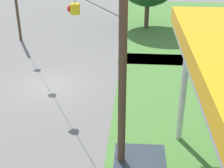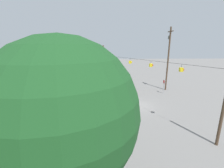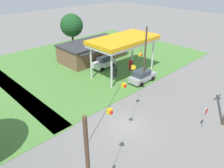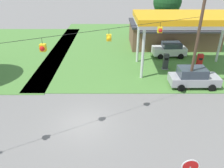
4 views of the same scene
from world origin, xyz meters
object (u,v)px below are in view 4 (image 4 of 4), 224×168
Objects in this scene: gas_station_store at (172,34)px; fuel_pump_near at (165,62)px; car_at_pumps_front at (193,77)px; fuel_pump_far at (199,62)px; gas_station_canopy at (189,20)px; tree_behind_station at (167,2)px; car_at_pumps_rear at (169,49)px.

gas_station_store is 9.06m from fuel_pump_near.
car_at_pumps_front is (1.67, -4.01, 0.12)m from fuel_pump_near.
gas_station_canopy is at bearing 179.96° from fuel_pump_far.
fuel_pump_far is (3.69, 0.00, 0.00)m from fuel_pump_near.
gas_station_canopy is 15.45m from tree_behind_station.
car_at_pumps_rear is at bearing 71.33° from fuel_pump_near.
car_at_pumps_rear is at bearing 120.17° from fuel_pump_far.
fuel_pump_far is at bearing 62.91° from car_at_pumps_front.
fuel_pump_near is at bearing -179.96° from gas_station_canopy.
car_at_pumps_front is at bearing -67.35° from fuel_pump_near.
car_at_pumps_front is (-1.10, -12.60, -0.72)m from gas_station_store.
fuel_pump_far is at bearing -87.95° from tree_behind_station.
car_at_pumps_rear is (-0.49, 4.01, -4.44)m from gas_station_canopy.
car_at_pumps_front is 0.60× the size of tree_behind_station.
fuel_pump_far is at bearing -0.04° from gas_station_canopy.
fuel_pump_far is 4.49m from car_at_pumps_front.
tree_behind_station reaches higher than gas_station_store.
car_at_pumps_rear is (-2.33, 4.02, 0.10)m from fuel_pump_far.
tree_behind_station is (1.47, 19.40, 4.21)m from car_at_pumps_front.
fuel_pump_near is at bearing -101.53° from tree_behind_station.
tree_behind_station is at bearing 78.47° from fuel_pump_near.
car_at_pumps_front reaches higher than car_at_pumps_rear.
tree_behind_station reaches higher than fuel_pump_near.
car_at_pumps_front is 19.91m from tree_behind_station.
gas_station_store is 2.93× the size of car_at_pumps_rear.
car_at_pumps_rear is (-1.41, -4.57, -0.73)m from gas_station_store.
gas_station_store is at bearing 96.12° from fuel_pump_far.
gas_station_canopy is at bearing 0.04° from fuel_pump_near.
gas_station_store is at bearing -109.48° from car_at_pumps_rear.
fuel_pump_near is 1.00× the size of fuel_pump_far.
fuel_pump_far is 4.65m from car_at_pumps_rear.
car_at_pumps_rear is at bearing 91.86° from car_at_pumps_front.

